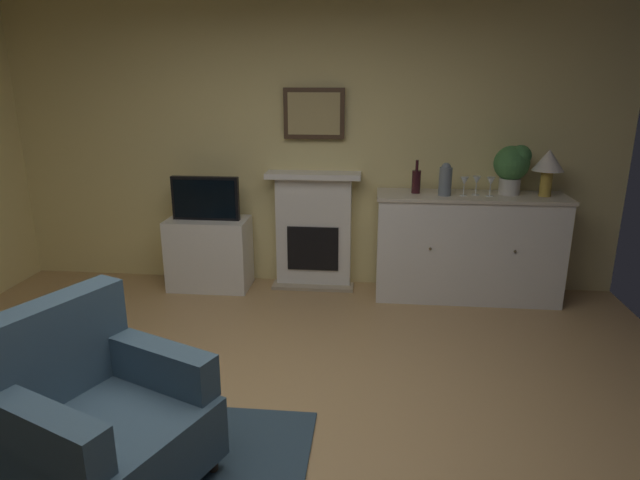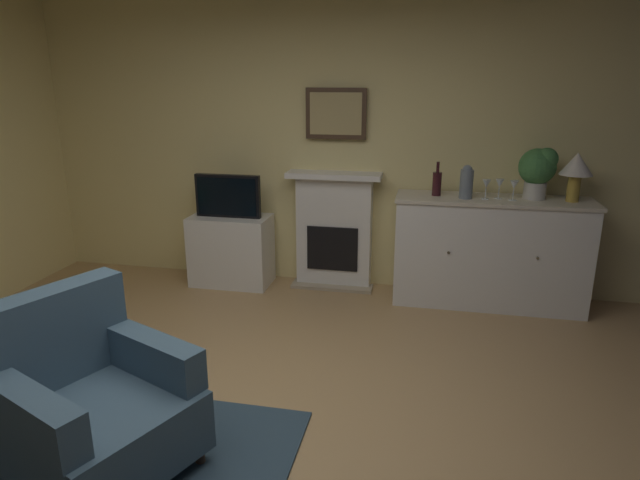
{
  "view_description": "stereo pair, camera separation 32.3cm",
  "coord_description": "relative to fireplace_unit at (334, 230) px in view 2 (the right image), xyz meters",
  "views": [
    {
      "loc": [
        0.63,
        -2.42,
        1.93
      ],
      "look_at": [
        0.32,
        0.66,
        1.0
      ],
      "focal_mm": 30.48,
      "sensor_mm": 36.0,
      "label": 1
    },
    {
      "loc": [
        0.95,
        -2.37,
        1.93
      ],
      "look_at": [
        0.32,
        0.66,
        1.0
      ],
      "focal_mm": 30.48,
      "sensor_mm": 36.0,
      "label": 2
    }
  ],
  "objects": [
    {
      "name": "ground_plane",
      "position": [
        -0.07,
        -2.49,
        -0.6
      ],
      "size": [
        5.73,
        5.29,
        0.1
      ],
      "primitive_type": "cube",
      "color": "tan",
      "rests_on": "ground"
    },
    {
      "name": "wall_rear",
      "position": [
        -0.07,
        0.13,
        0.93
      ],
      "size": [
        5.73,
        0.06,
        2.96
      ],
      "primitive_type": "cube",
      "color": "#EAD68C",
      "rests_on": "ground_plane"
    },
    {
      "name": "area_rug",
      "position": [
        -0.79,
        -2.88,
        -0.54
      ],
      "size": [
        2.09,
        1.52,
        0.02
      ],
      "primitive_type": "cube",
      "color": "#2D4251",
      "rests_on": "ground_plane"
    },
    {
      "name": "fireplace_unit",
      "position": [
        0.0,
        0.0,
        0.0
      ],
      "size": [
        0.87,
        0.3,
        1.1
      ],
      "color": "white",
      "rests_on": "ground_plane"
    },
    {
      "name": "framed_picture",
      "position": [
        0.0,
        0.05,
        1.07
      ],
      "size": [
        0.55,
        0.04,
        0.45
      ],
      "color": "#473323"
    },
    {
      "name": "sideboard_cabinet",
      "position": [
        1.4,
        -0.18,
        -0.07
      ],
      "size": [
        1.63,
        0.49,
        0.95
      ],
      "color": "white",
      "rests_on": "ground_plane"
    },
    {
      "name": "table_lamp",
      "position": [
        2.01,
        -0.18,
        0.69
      ],
      "size": [
        0.26,
        0.26,
        0.4
      ],
      "color": "#B79338",
      "rests_on": "sideboard_cabinet"
    },
    {
      "name": "wine_bottle",
      "position": [
        0.92,
        -0.16,
        0.51
      ],
      "size": [
        0.08,
        0.08,
        0.29
      ],
      "color": "#331419",
      "rests_on": "sideboard_cabinet"
    },
    {
      "name": "wine_glass_left",
      "position": [
        1.32,
        -0.23,
        0.53
      ],
      "size": [
        0.07,
        0.07,
        0.16
      ],
      "color": "silver",
      "rests_on": "sideboard_cabinet"
    },
    {
      "name": "wine_glass_center",
      "position": [
        1.43,
        -0.18,
        0.53
      ],
      "size": [
        0.07,
        0.07,
        0.16
      ],
      "color": "silver",
      "rests_on": "sideboard_cabinet"
    },
    {
      "name": "wine_glass_right",
      "position": [
        1.54,
        -0.23,
        0.53
      ],
      "size": [
        0.07,
        0.07,
        0.16
      ],
      "color": "silver",
      "rests_on": "sideboard_cabinet"
    },
    {
      "name": "vase_decorative",
      "position": [
        1.16,
        -0.23,
        0.55
      ],
      "size": [
        0.11,
        0.11,
        0.28
      ],
      "color": "slate",
      "rests_on": "sideboard_cabinet"
    },
    {
      "name": "tv_cabinet",
      "position": [
        -0.97,
        -0.16,
        -0.21
      ],
      "size": [
        0.75,
        0.42,
        0.67
      ],
      "color": "white",
      "rests_on": "ground_plane"
    },
    {
      "name": "tv_set",
      "position": [
        -0.98,
        -0.19,
        0.32
      ],
      "size": [
        0.62,
        0.07,
        0.4
      ],
      "color": "black",
      "rests_on": "tv_cabinet"
    },
    {
      "name": "potted_plant_small",
      "position": [
        1.73,
        -0.13,
        0.66
      ],
      "size": [
        0.3,
        0.3,
        0.43
      ],
      "color": "beige",
      "rests_on": "sideboard_cabinet"
    },
    {
      "name": "armchair",
      "position": [
        -0.71,
        -2.8,
        -0.17
      ],
      "size": [
        1.04,
        1.02,
        0.92
      ],
      "color": "#3F596B",
      "rests_on": "ground_plane"
    }
  ]
}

